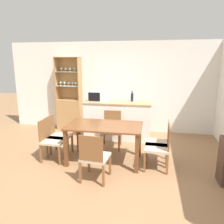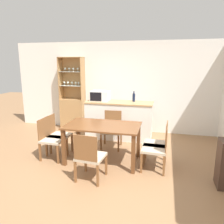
# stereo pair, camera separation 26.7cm
# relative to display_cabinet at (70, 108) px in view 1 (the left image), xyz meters

# --- Properties ---
(ground_plane) EXTENTS (18.00, 18.00, 0.00)m
(ground_plane) POSITION_rel_display_cabinet_xyz_m (1.58, -2.44, -0.63)
(ground_plane) COLOR #936B47
(wall_back) EXTENTS (6.80, 0.06, 2.55)m
(wall_back) POSITION_rel_display_cabinet_xyz_m (1.58, 0.19, 0.65)
(wall_back) COLOR white
(wall_back) RESTS_ON ground_plane
(kitchen_counter) EXTENTS (1.74, 0.63, 0.98)m
(kitchen_counter) POSITION_rel_display_cabinet_xyz_m (1.54, -0.54, -0.14)
(kitchen_counter) COLOR white
(kitchen_counter) RESTS_ON ground_plane
(display_cabinet) EXTENTS (0.72, 0.33, 2.12)m
(display_cabinet) POSITION_rel_display_cabinet_xyz_m (0.00, 0.00, 0.00)
(display_cabinet) COLOR tan
(display_cabinet) RESTS_ON ground_plane
(dining_table) EXTENTS (1.48, 0.86, 0.77)m
(dining_table) POSITION_rel_display_cabinet_xyz_m (1.51, -2.00, 0.02)
(dining_table) COLOR brown
(dining_table) RESTS_ON ground_plane
(dining_chair_head_near) EXTENTS (0.48, 0.48, 0.86)m
(dining_chair_head_near) POSITION_rel_display_cabinet_xyz_m (1.51, -2.77, -0.20)
(dining_chair_head_near) COLOR #C1B299
(dining_chair_head_near) RESTS_ON ground_plane
(dining_chair_side_right_far) EXTENTS (0.47, 0.47, 0.86)m
(dining_chair_side_right_far) POSITION_rel_display_cabinet_xyz_m (2.59, -1.87, -0.20)
(dining_chair_side_right_far) COLOR #C1B299
(dining_chair_side_right_far) RESTS_ON ground_plane
(dining_chair_side_right_near) EXTENTS (0.46, 0.46, 0.86)m
(dining_chair_side_right_near) POSITION_rel_display_cabinet_xyz_m (2.59, -2.13, -0.20)
(dining_chair_side_right_near) COLOR #C1B299
(dining_chair_side_right_near) RESTS_ON ground_plane
(dining_chair_side_left_near) EXTENTS (0.45, 0.45, 0.86)m
(dining_chair_side_left_near) POSITION_rel_display_cabinet_xyz_m (0.44, -2.12, -0.20)
(dining_chair_side_left_near) COLOR #C1B299
(dining_chair_side_left_near) RESTS_ON ground_plane
(dining_chair_head_far) EXTENTS (0.47, 0.47, 0.86)m
(dining_chair_head_far) POSITION_rel_display_cabinet_xyz_m (1.51, -1.23, -0.20)
(dining_chair_head_far) COLOR #C1B299
(dining_chair_head_far) RESTS_ON ground_plane
(dining_chair_side_left_far) EXTENTS (0.46, 0.46, 0.86)m
(dining_chair_side_left_far) POSITION_rel_display_cabinet_xyz_m (0.44, -1.86, -0.20)
(dining_chair_side_left_far) COLOR #C1B299
(dining_chair_side_left_far) RESTS_ON ground_plane
(microwave) EXTENTS (0.48, 0.35, 0.26)m
(microwave) POSITION_rel_display_cabinet_xyz_m (1.02, -0.51, 0.48)
(microwave) COLOR silver
(microwave) RESTS_ON kitchen_counter
(wine_bottle) EXTENTS (0.07, 0.07, 0.27)m
(wine_bottle) POSITION_rel_display_cabinet_xyz_m (1.90, -0.41, 0.46)
(wine_bottle) COLOR #141E38
(wine_bottle) RESTS_ON kitchen_counter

